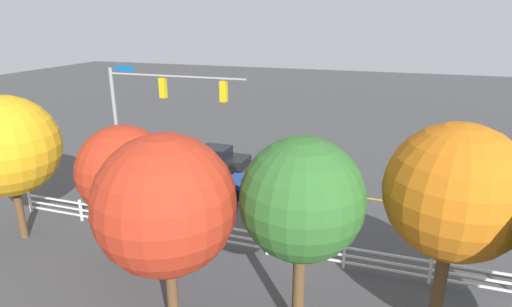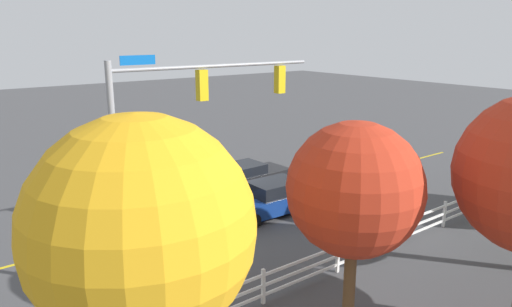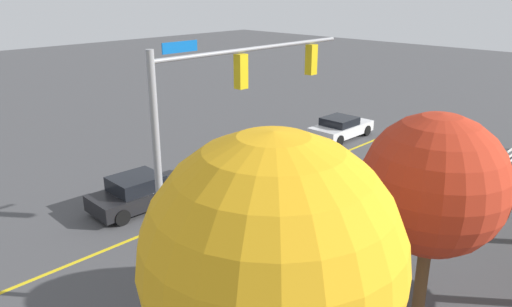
{
  "view_description": "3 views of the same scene",
  "coord_description": "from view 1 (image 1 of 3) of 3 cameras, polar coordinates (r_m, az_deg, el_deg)",
  "views": [
    {
      "loc": [
        -7.42,
        22.1,
        9.7
      ],
      "look_at": [
        -0.13,
        0.22,
        2.06
      ],
      "focal_mm": 28.71,
      "sensor_mm": 36.0,
      "label": 1
    },
    {
      "loc": [
        11.43,
        17.42,
        8.03
      ],
      "look_at": [
        -1.29,
        0.63,
        2.63
      ],
      "focal_mm": 33.12,
      "sensor_mm": 36.0,
      "label": 2
    },
    {
      "loc": [
        13.41,
        14.19,
        8.73
      ],
      "look_at": [
        -0.43,
        0.87,
        2.11
      ],
      "focal_mm": 34.37,
      "sensor_mm": 36.0,
      "label": 3
    }
  ],
  "objects": [
    {
      "name": "ground_plane",
      "position": [
        25.25,
        -0.12,
        -4.26
      ],
      "size": [
        120.0,
        120.0,
        0.0
      ],
      "primitive_type": "plane",
      "color": "#444447"
    },
    {
      "name": "lane_center_stripe",
      "position": [
        24.38,
        8.87,
        -5.34
      ],
      "size": [
        28.0,
        0.16,
        0.01
      ],
      "primitive_type": "cube",
      "color": "gold",
      "rests_on": "ground_plane"
    },
    {
      "name": "signal_assembly",
      "position": [
        21.99,
        -14.4,
        5.94
      ],
      "size": [
        7.62,
        0.37,
        7.39
      ],
      "color": "gray",
      "rests_on": "ground_plane"
    },
    {
      "name": "car_0",
      "position": [
        25.73,
        24.12,
        -4.01
      ],
      "size": [
        4.23,
        2.03,
        1.28
      ],
      "rotation": [
        0.0,
        0.0,
        3.13
      ],
      "color": "silver",
      "rests_on": "ground_plane"
    },
    {
      "name": "car_1",
      "position": [
        23.07,
        1.7,
        -4.56
      ],
      "size": [
        4.62,
        1.94,
        1.53
      ],
      "rotation": [
        0.0,
        0.0,
        -0.01
      ],
      "color": "navy",
      "rests_on": "ground_plane"
    },
    {
      "name": "car_2",
      "position": [
        25.9,
        6.18,
        -2.14
      ],
      "size": [
        4.66,
        2.09,
        1.46
      ],
      "rotation": [
        0.0,
        0.0,
        3.18
      ],
      "color": "black",
      "rests_on": "ground_plane"
    },
    {
      "name": "car_3",
      "position": [
        27.97,
        -5.39,
        -0.57
      ],
      "size": [
        4.21,
        2.05,
        1.42
      ],
      "rotation": [
        0.0,
        0.0,
        3.11
      ],
      "color": "black",
      "rests_on": "ground_plane"
    },
    {
      "name": "pedestrian",
      "position": [
        24.19,
        -14.79,
        -3.58
      ],
      "size": [
        0.45,
        0.48,
        1.69
      ],
      "rotation": [
        0.0,
        0.0,
        3.78
      ],
      "color": "#191E3F",
      "rests_on": "ground_plane"
    },
    {
      "name": "white_rail_fence",
      "position": [
        17.92,
        1.58,
        -12.2
      ],
      "size": [
        26.1,
        0.1,
        1.15
      ],
      "color": "white",
      "rests_on": "ground_plane"
    },
    {
      "name": "tree_0",
      "position": [
        12.42,
        -12.48,
        -7.0
      ],
      "size": [
        4.27,
        4.27,
        6.63
      ],
      "color": "brown",
      "rests_on": "ground_plane"
    },
    {
      "name": "tree_1",
      "position": [
        20.71,
        -31.38,
        0.85
      ],
      "size": [
        4.42,
        4.42,
        6.65
      ],
      "color": "brown",
      "rests_on": "ground_plane"
    },
    {
      "name": "tree_2",
      "position": [
        16.81,
        -17.89,
        -2.42
      ],
      "size": [
        3.66,
        3.66,
        5.85
      ],
      "color": "brown",
      "rests_on": "ground_plane"
    },
    {
      "name": "tree_3",
      "position": [
        12.87,
        25.95,
        -4.93
      ],
      "size": [
        3.97,
        3.97,
        7.04
      ],
      "color": "brown",
      "rests_on": "ground_plane"
    },
    {
      "name": "tree_4",
      "position": [
        12.06,
        6.42,
        -6.42
      ],
      "size": [
        3.7,
        3.7,
        6.56
      ],
      "color": "brown",
      "rests_on": "ground_plane"
    }
  ]
}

